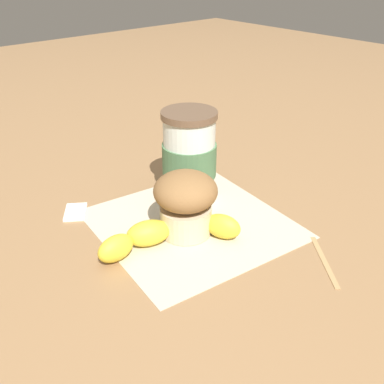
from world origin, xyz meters
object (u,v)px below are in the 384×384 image
Objects in this scene: muffin at (186,201)px; banana at (169,232)px; coffee_cup at (189,157)px; sugar_packet at (75,211)px.

muffin is 0.49× the size of banana.
banana is (0.08, -0.11, -0.05)m from coffee_cup.
muffin is at bearing -43.88° from coffee_cup.
sugar_packet is (-0.15, -0.09, -0.05)m from muffin.
sugar_packet is at bearing -160.17° from banana.
sugar_packet is (-0.08, -0.17, -0.07)m from coffee_cup.
muffin is at bearing 100.20° from banana.
coffee_cup is 1.56× the size of muffin.
coffee_cup is at bearing 136.12° from muffin.
muffin is at bearing 31.43° from sugar_packet.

